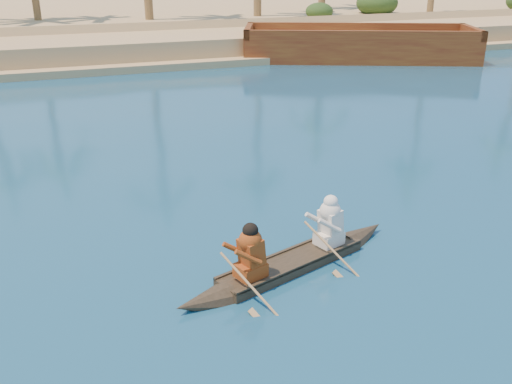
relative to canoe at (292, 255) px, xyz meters
name	(u,v)px	position (x,y,z in m)	size (l,w,h in m)	color
sandy_embankment	(172,14)	(8.00, 44.76, 0.27)	(150.00, 51.00, 1.50)	tan
shrub_cluster	(223,23)	(8.00, 29.37, 0.94)	(100.00, 6.00, 2.40)	#243814
canoe	(292,255)	(0.00, 0.00, 0.00)	(4.87, 2.17, 1.35)	#392C1F
barge_mid	(359,46)	(12.83, 19.87, 0.47)	(13.12, 8.75, 2.08)	brown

